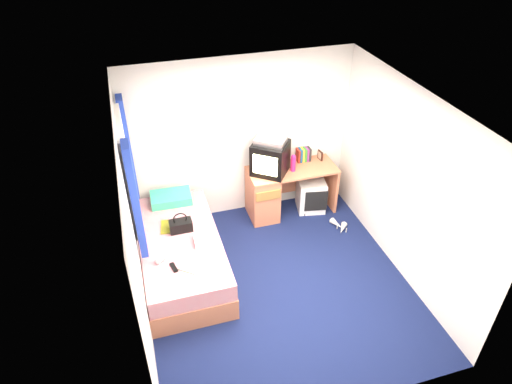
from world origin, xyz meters
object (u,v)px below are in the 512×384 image
object	(u,v)px
vcr	(271,141)
white_heels	(340,226)
colour_swatch_fan	(187,270)
remote_control	(174,267)
towel	(205,240)
storage_cube	(311,195)
aerosol_can	(282,162)
picture_frame	(320,155)
desk	(273,191)
pink_water_bottle	(293,164)
water_bottle	(163,257)
pillow	(171,198)
magazine	(169,226)
crt_tv	(270,158)
handbag	(181,225)
bed	(181,254)

from	to	relation	value
vcr	white_heels	distance (m)	1.63
colour_swatch_fan	remote_control	xyz separation A→B (m)	(-0.14, 0.08, 0.00)
towel	storage_cube	bearing A→B (deg)	27.75
aerosol_can	white_heels	distance (m)	1.26
picture_frame	aerosol_can	xyz separation A→B (m)	(-0.62, -0.06, 0.03)
desk	pink_water_bottle	bearing A→B (deg)	-12.40
aerosol_can	pink_water_bottle	bearing A→B (deg)	-46.46
storage_cube	water_bottle	world-z (taller)	water_bottle
storage_cube	water_bottle	size ratio (longest dim) A/B	2.49
pillow	white_heels	xyz separation A→B (m)	(2.31, -0.62, -0.56)
magazine	crt_tv	bearing A→B (deg)	20.33
desk	handbag	distance (m)	1.63
picture_frame	pillow	bearing A→B (deg)	175.78
pillow	colour_swatch_fan	xyz separation A→B (m)	(-0.02, -1.39, -0.05)
vcr	magazine	xyz separation A→B (m)	(-1.54, -0.57, -0.71)
remote_control	colour_swatch_fan	bearing A→B (deg)	-42.62
magazine	colour_swatch_fan	bearing A→B (deg)	-84.14
vcr	storage_cube	bearing A→B (deg)	31.92
desk	vcr	size ratio (longest dim) A/B	3.14
handbag	picture_frame	bearing A→B (deg)	19.40
remote_control	storage_cube	bearing A→B (deg)	17.66
colour_swatch_fan	white_heels	bearing A→B (deg)	18.44
pink_water_bottle	handbag	world-z (taller)	pink_water_bottle
water_bottle	remote_control	size ratio (longest dim) A/B	1.25
magazine	water_bottle	size ratio (longest dim) A/B	1.40
desk	remote_control	distance (m)	2.13
remote_control	pillow	bearing A→B (deg)	70.94
storage_cube	pink_water_bottle	world-z (taller)	pink_water_bottle
aerosol_can	water_bottle	size ratio (longest dim) A/B	0.97
bed	towel	world-z (taller)	towel
pillow	remote_control	size ratio (longest dim) A/B	3.43
vcr	magazine	bearing A→B (deg)	-123.55
white_heels	crt_tv	bearing A→B (deg)	143.88
bed	pink_water_bottle	world-z (taller)	pink_water_bottle
storage_cube	white_heels	xyz separation A→B (m)	(0.22, -0.60, -0.21)
desk	water_bottle	distance (m)	2.10
aerosol_can	handbag	distance (m)	1.79
magazine	colour_swatch_fan	xyz separation A→B (m)	(0.09, -0.84, -0.00)
crt_tv	magazine	world-z (taller)	crt_tv
vcr	towel	bearing A→B (deg)	-103.23
handbag	remote_control	xyz separation A→B (m)	(-0.19, -0.66, -0.07)
water_bottle	storage_cube	bearing A→B (deg)	25.27
pillow	remote_control	xyz separation A→B (m)	(-0.16, -1.31, -0.05)
vcr	pillow	bearing A→B (deg)	-142.93
colour_swatch_fan	remote_control	distance (m)	0.16
pink_water_bottle	towel	world-z (taller)	pink_water_bottle
aerosol_can	storage_cube	bearing A→B (deg)	-13.74
magazine	remote_control	world-z (taller)	remote_control
crt_tv	remote_control	xyz separation A→B (m)	(-1.59, -1.33, -0.43)
magazine	water_bottle	distance (m)	0.60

